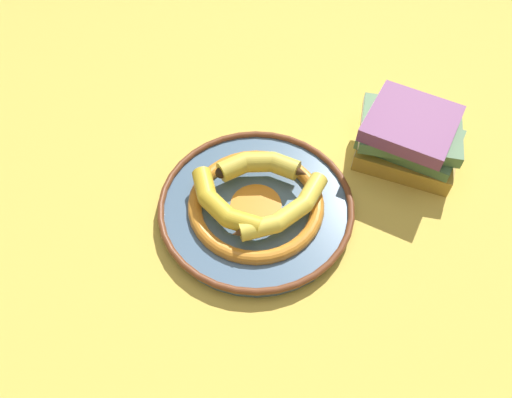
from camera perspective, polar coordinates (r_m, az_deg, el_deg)
ground_plane at (r=0.92m, az=1.33°, el=-3.19°), size 2.80×2.80×0.00m
decorative_bowl at (r=0.93m, az=0.00°, el=-0.79°), size 0.36×0.36×0.04m
banana_a at (r=0.88m, az=3.47°, el=-1.49°), size 0.10×0.21×0.03m
banana_b at (r=0.94m, az=0.55°, el=3.91°), size 0.15×0.11×0.04m
banana_c at (r=0.89m, az=-4.12°, el=-0.55°), size 0.19×0.09×0.04m
book_stack at (r=1.02m, az=17.01°, el=6.70°), size 0.23×0.20×0.12m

